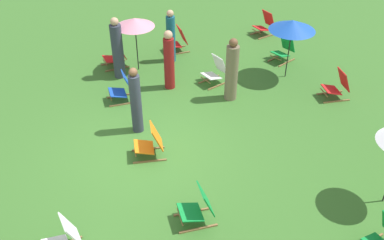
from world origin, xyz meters
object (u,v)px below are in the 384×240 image
(deckchair_6, at_px, (337,86))
(deckchair_10, at_px, (265,25))
(deckchair_4, at_px, (178,40))
(umbrella_2, at_px, (135,22))
(deckchair_9, at_px, (150,143))
(deckchair_7, at_px, (284,49))
(person_4, at_px, (171,37))
(deckchair_0, at_px, (123,89))
(deckchair_8, at_px, (64,240))
(deckchair_11, at_px, (216,71))
(person_1, at_px, (118,50))
(person_0, at_px, (136,102))
(deckchair_1, at_px, (198,207))
(person_3, at_px, (169,61))
(umbrella_1, at_px, (292,25))
(person_2, at_px, (232,71))
(deckchair_13, at_px, (116,55))

(deckchair_6, xyz_separation_m, deckchair_10, (-4.25, 0.32, 0.00))
(deckchair_4, relative_size, umbrella_2, 0.51)
(deckchair_6, bearing_deg, deckchair_10, -171.83)
(deckchair_9, relative_size, deckchair_10, 1.03)
(deckchair_6, height_order, umbrella_2, umbrella_2)
(deckchair_7, xyz_separation_m, person_4, (-1.38, -3.21, 0.43))
(deckchair_0, height_order, deckchair_8, same)
(deckchair_4, xyz_separation_m, deckchair_8, (6.51, -4.79, 0.00))
(deckchair_8, bearing_deg, deckchair_11, 125.51)
(deckchair_4, distance_m, umbrella_2, 2.04)
(deckchair_10, bearing_deg, person_1, -91.24)
(deckchair_0, relative_size, person_0, 0.48)
(person_0, bearing_deg, deckchair_1, -6.29)
(deckchair_10, relative_size, person_3, 0.48)
(deckchair_11, distance_m, person_4, 1.92)
(deckchair_0, bearing_deg, umbrella_1, 88.07)
(deckchair_4, xyz_separation_m, person_1, (0.82, -2.18, 0.50))
(deckchair_1, height_order, deckchair_10, same)
(deckchair_4, height_order, deckchair_11, same)
(deckchair_9, bearing_deg, deckchair_0, -167.42)
(person_0, bearing_deg, deckchair_6, 72.65)
(deckchair_7, relative_size, umbrella_2, 0.53)
(umbrella_2, height_order, person_2, person_2)
(deckchair_1, bearing_deg, umbrella_2, -178.72)
(deckchair_11, bearing_deg, person_2, -11.95)
(deckchair_8, bearing_deg, deckchair_13, 152.37)
(person_4, bearing_deg, deckchair_6, 57.88)
(deckchair_1, relative_size, deckchair_4, 1.00)
(person_3, bearing_deg, deckchair_6, 55.02)
(person_3, distance_m, person_4, 1.58)
(deckchair_4, height_order, deckchair_13, same)
(deckchair_7, height_order, person_2, person_2)
(deckchair_0, relative_size, deckchair_6, 0.99)
(deckchair_1, relative_size, deckchair_10, 1.00)
(deckchair_0, bearing_deg, deckchair_9, 4.49)
(deckchair_6, distance_m, person_2, 2.92)
(deckchair_4, bearing_deg, umbrella_1, 42.50)
(umbrella_1, bearing_deg, deckchair_9, -69.60)
(deckchair_0, distance_m, deckchair_9, 2.47)
(deckchair_0, distance_m, deckchair_7, 5.22)
(person_2, bearing_deg, person_0, -42.73)
(deckchair_0, height_order, deckchair_10, same)
(deckchair_4, relative_size, deckchair_10, 1.00)
(deckchair_0, xyz_separation_m, umbrella_1, (0.68, 4.73, 1.25))
(person_0, height_order, person_1, person_1)
(deckchair_4, xyz_separation_m, person_3, (1.98, -1.06, 0.47))
(deckchair_0, distance_m, person_1, 1.41)
(deckchair_9, relative_size, person_0, 0.49)
(deckchair_4, distance_m, deckchair_6, 5.19)
(deckchair_9, bearing_deg, deckchair_10, 142.65)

